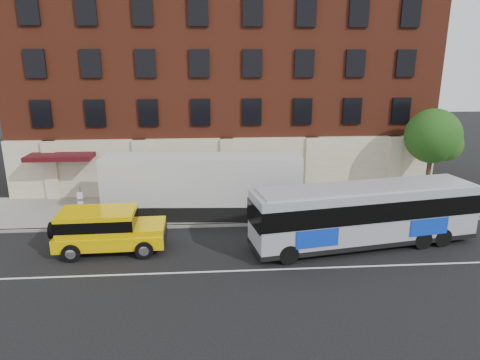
{
  "coord_description": "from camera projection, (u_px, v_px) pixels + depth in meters",
  "views": [
    {
      "loc": [
        -1.17,
        -17.1,
        9.37
      ],
      "look_at": [
        0.47,
        5.5,
        2.93
      ],
      "focal_mm": 31.72,
      "sensor_mm": 36.0,
      "label": 1
    }
  ],
  "objects": [
    {
      "name": "street_tree",
      "position": [
        433.0,
        138.0,
        27.88
      ],
      "size": [
        3.6,
        3.6,
        6.2
      ],
      "color": "#372A1B",
      "rests_on": "sidewalk"
    },
    {
      "name": "city_bus",
      "position": [
        365.0,
        213.0,
        21.77
      ],
      "size": [
        12.13,
        4.49,
        3.25
      ],
      "color": "#9899A2",
      "rests_on": "ground"
    },
    {
      "name": "shipping_container",
      "position": [
        203.0,
        188.0,
        25.56
      ],
      "size": [
        11.85,
        3.1,
        3.91
      ],
      "color": "black",
      "rests_on": "ground"
    },
    {
      "name": "sign_pole",
      "position": [
        81.0,
        205.0,
        23.96
      ],
      "size": [
        0.3,
        0.2,
        2.5
      ],
      "color": "slate",
      "rests_on": "ground"
    },
    {
      "name": "lane_line",
      "position": [
        238.0,
        271.0,
        19.52
      ],
      "size": [
        60.0,
        0.12,
        0.01
      ],
      "primitive_type": "cube",
      "color": "silver",
      "rests_on": "ground"
    },
    {
      "name": "building",
      "position": [
        223.0,
        84.0,
        33.21
      ],
      "size": [
        30.0,
        12.1,
        15.0
      ],
      "color": "maroon",
      "rests_on": "sidewalk"
    },
    {
      "name": "kerb",
      "position": [
        231.0,
        225.0,
        24.78
      ],
      "size": [
        60.0,
        0.25,
        0.15
      ],
      "primitive_type": "cube",
      "color": "gray",
      "rests_on": "ground"
    },
    {
      "name": "yellow_suv",
      "position": [
        106.0,
        228.0,
        21.28
      ],
      "size": [
        5.72,
        2.62,
        2.17
      ],
      "color": "#F2C300",
      "rests_on": "ground"
    },
    {
      "name": "sidewalk",
      "position": [
        229.0,
        208.0,
        27.66
      ],
      "size": [
        60.0,
        6.0,
        0.15
      ],
      "primitive_type": "cube",
      "color": "gray",
      "rests_on": "ground"
    },
    {
      "name": "ground",
      "position": [
        238.0,
        276.0,
        19.05
      ],
      "size": [
        120.0,
        120.0,
        0.0
      ],
      "primitive_type": "plane",
      "color": "black",
      "rests_on": "ground"
    }
  ]
}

